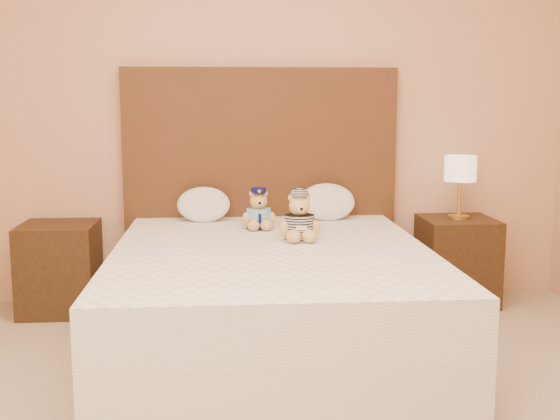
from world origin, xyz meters
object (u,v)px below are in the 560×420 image
object	(u,v)px
teddy_police	(259,209)
pillow_right	(327,200)
bed	(272,300)
lamp	(460,172)
pillow_left	(204,203)
teddy_prisoner	(299,217)
nightstand_right	(457,261)
nightstand_left	(60,268)

from	to	relation	value
teddy_police	pillow_right	world-z (taller)	pillow_right
bed	lamp	world-z (taller)	lamp
pillow_left	bed	bearing A→B (deg)	-66.26
teddy_prisoner	pillow_right	distance (m)	0.70
nightstand_right	teddy_prisoner	bearing A→B (deg)	-150.24
nightstand_right	pillow_left	size ratio (longest dim) A/B	1.68
teddy_prisoner	pillow_right	world-z (taller)	teddy_prisoner
teddy_prisoner	pillow_right	size ratio (longest dim) A/B	0.74
teddy_prisoner	pillow_right	bearing A→B (deg)	66.70
lamp	nightstand_left	bearing A→B (deg)	180.00
lamp	teddy_police	xyz separation A→B (m)	(-1.29, -0.26, -0.18)
pillow_left	pillow_right	size ratio (longest dim) A/B	0.93
bed	pillow_right	distance (m)	1.01
bed	lamp	size ratio (longest dim) A/B	5.00
nightstand_right	pillow_right	bearing A→B (deg)	177.96
bed	nightstand_right	xyz separation A→B (m)	(1.25, 0.80, -0.00)
lamp	teddy_police	distance (m)	1.33
nightstand_right	teddy_police	size ratio (longest dim) A/B	2.31
pillow_right	nightstand_left	bearing A→B (deg)	-178.96
bed	teddy_prisoner	size ratio (longest dim) A/B	7.72
nightstand_left	pillow_left	xyz separation A→B (m)	(0.88, 0.03, 0.39)
bed	nightstand_right	size ratio (longest dim) A/B	3.64
nightstand_right	teddy_prisoner	size ratio (longest dim) A/B	2.12
pillow_left	lamp	bearing A→B (deg)	-1.06
bed	lamp	distance (m)	1.59
bed	pillow_left	xyz separation A→B (m)	(-0.37, 0.83, 0.39)
bed	nightstand_left	bearing A→B (deg)	147.38
bed	teddy_police	world-z (taller)	teddy_police
lamp	pillow_left	world-z (taller)	lamp
nightstand_left	nightstand_right	world-z (taller)	same
teddy_police	teddy_prisoner	bearing A→B (deg)	-63.95
bed	teddy_police	xyz separation A→B (m)	(-0.04, 0.54, 0.39)
nightstand_right	lamp	bearing A→B (deg)	180.00
nightstand_right	teddy_prisoner	xyz separation A→B (m)	(-1.09, -0.62, 0.40)
pillow_left	pillow_right	world-z (taller)	pillow_right
bed	nightstand_right	distance (m)	1.48
bed	pillow_right	size ratio (longest dim) A/B	5.71
nightstand_left	pillow_right	world-z (taller)	pillow_right
teddy_police	pillow_right	xyz separation A→B (m)	(0.45, 0.29, 0.00)
bed	teddy_prisoner	distance (m)	0.47
pillow_left	nightstand_right	bearing A→B (deg)	-1.06
nightstand_right	teddy_police	xyz separation A→B (m)	(-1.29, -0.26, 0.39)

